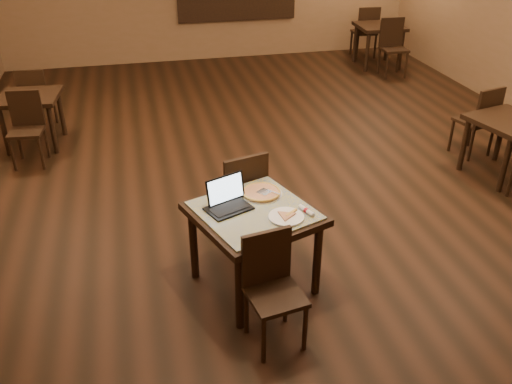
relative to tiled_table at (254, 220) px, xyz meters
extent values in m
plane|color=black|center=(0.82, 2.20, -0.66)|extent=(10.00, 10.00, 0.00)
cylinder|color=black|center=(-0.23, -0.49, -0.31)|extent=(0.07, 0.07, 0.71)
cylinder|color=black|center=(-0.49, 0.23, -0.31)|extent=(0.07, 0.07, 0.71)
cylinder|color=black|center=(0.49, -0.23, -0.31)|extent=(0.07, 0.07, 0.71)
cylinder|color=black|center=(0.23, 0.49, -0.31)|extent=(0.07, 0.07, 0.71)
cube|color=black|center=(0.00, 0.00, 0.06)|extent=(1.18, 1.18, 0.06)
cube|color=#1C43B6|center=(0.00, 0.00, 0.09)|extent=(1.08, 1.08, 0.02)
cylinder|color=black|center=(-0.14, -0.89, -0.45)|extent=(0.04, 0.04, 0.42)
cylinder|color=black|center=(-0.19, -0.56, -0.45)|extent=(0.04, 0.04, 0.42)
cylinder|color=black|center=(0.19, -0.84, -0.45)|extent=(0.04, 0.04, 0.42)
cylinder|color=black|center=(0.14, -0.51, -0.45)|extent=(0.04, 0.04, 0.42)
cube|color=black|center=(0.00, -0.70, -0.23)|extent=(0.45, 0.45, 0.04)
cube|color=black|center=(-0.03, -0.53, 0.01)|extent=(0.39, 0.10, 0.44)
cylinder|color=black|center=(0.13, 0.92, -0.43)|extent=(0.04, 0.04, 0.46)
cylinder|color=black|center=(0.22, 0.57, -0.43)|extent=(0.04, 0.04, 0.46)
cylinder|color=black|center=(-0.22, 0.83, -0.43)|extent=(0.04, 0.04, 0.46)
cylinder|color=black|center=(-0.13, 0.48, -0.43)|extent=(0.04, 0.04, 0.46)
cube|color=black|center=(0.00, 0.70, -0.18)|extent=(0.52, 0.52, 0.04)
cube|color=black|center=(0.05, 0.51, 0.09)|extent=(0.42, 0.15, 0.49)
cube|color=black|center=(-0.20, 0.05, 0.11)|extent=(0.42, 0.36, 0.02)
cube|color=black|center=(-0.20, 0.17, 0.23)|extent=(0.34, 0.18, 0.23)
cube|color=#C9E7FF|center=(-0.20, 0.17, 0.23)|extent=(0.31, 0.16, 0.20)
cylinder|color=white|center=(0.22, -0.18, 0.11)|extent=(0.28, 0.28, 0.02)
cylinder|color=silver|center=(0.12, 0.24, 0.11)|extent=(0.36, 0.36, 0.01)
cylinder|color=beige|center=(0.12, 0.24, 0.12)|extent=(0.32, 0.32, 0.02)
torus|color=gold|center=(0.12, 0.24, 0.12)|extent=(0.33, 0.33, 0.02)
cube|color=silver|center=(0.14, 0.22, 0.13)|extent=(0.23, 0.25, 0.01)
cylinder|color=white|center=(0.40, -0.14, 0.12)|extent=(0.09, 0.17, 0.04)
cylinder|color=maroon|center=(0.40, -0.14, 0.12)|extent=(0.05, 0.04, 0.04)
cylinder|color=black|center=(3.48, 5.64, -0.29)|extent=(0.07, 0.07, 0.74)
cylinder|color=black|center=(3.51, 6.30, -0.29)|extent=(0.07, 0.07, 0.74)
cylinder|color=black|center=(4.14, 5.61, -0.29)|extent=(0.07, 0.07, 0.74)
cylinder|color=black|center=(4.17, 6.27, -0.29)|extent=(0.07, 0.07, 0.74)
cube|color=black|center=(3.82, 5.96, 0.09)|extent=(0.87, 0.87, 0.06)
cylinder|color=black|center=(3.63, 5.10, -0.43)|extent=(0.04, 0.04, 0.47)
cylinder|color=black|center=(3.65, 5.48, -0.43)|extent=(0.04, 0.04, 0.47)
cylinder|color=black|center=(4.00, 5.08, -0.43)|extent=(0.04, 0.04, 0.47)
cylinder|color=black|center=(4.02, 5.46, -0.43)|extent=(0.04, 0.04, 0.47)
cube|color=black|center=(3.82, 5.28, -0.17)|extent=(0.46, 0.46, 0.04)
cube|color=black|center=(3.84, 5.48, 0.10)|extent=(0.44, 0.06, 0.50)
cylinder|color=black|center=(4.02, 6.81, -0.43)|extent=(0.04, 0.04, 0.47)
cylinder|color=black|center=(4.00, 6.43, -0.43)|extent=(0.04, 0.04, 0.47)
cylinder|color=black|center=(3.65, 6.83, -0.43)|extent=(0.04, 0.04, 0.47)
cylinder|color=black|center=(3.63, 6.45, -0.43)|extent=(0.04, 0.04, 0.47)
cube|color=black|center=(3.82, 6.63, -0.17)|extent=(0.46, 0.46, 0.04)
cube|color=black|center=(3.81, 6.43, 0.10)|extent=(0.44, 0.06, 0.50)
cylinder|color=black|center=(-2.50, 3.28, -0.33)|extent=(0.07, 0.07, 0.66)
cylinder|color=black|center=(-2.44, 3.88, -0.33)|extent=(0.07, 0.07, 0.66)
cylinder|color=black|center=(-1.91, 3.22, -0.33)|extent=(0.07, 0.07, 0.66)
cylinder|color=black|center=(-1.85, 3.82, -0.33)|extent=(0.07, 0.07, 0.66)
cube|color=black|center=(-2.18, 3.55, 0.01)|extent=(0.82, 0.82, 0.06)
cylinder|color=black|center=(-2.36, 2.79, -0.45)|extent=(0.04, 0.04, 0.42)
cylinder|color=black|center=(-2.32, 3.13, -0.45)|extent=(0.04, 0.04, 0.42)
cylinder|color=black|center=(-2.03, 2.76, -0.45)|extent=(0.04, 0.04, 0.42)
cylinder|color=black|center=(-1.99, 3.09, -0.45)|extent=(0.04, 0.04, 0.42)
cube|color=black|center=(-2.18, 2.94, -0.22)|extent=(0.43, 0.43, 0.04)
cube|color=black|center=(-2.16, 3.12, 0.02)|extent=(0.39, 0.08, 0.45)
cylinder|color=black|center=(-1.99, 4.30, -0.45)|extent=(0.04, 0.04, 0.42)
cylinder|color=black|center=(-2.03, 3.97, -0.45)|extent=(0.04, 0.04, 0.42)
cylinder|color=black|center=(-2.32, 4.34, -0.45)|extent=(0.04, 0.04, 0.42)
cylinder|color=black|center=(-2.36, 4.01, -0.45)|extent=(0.04, 0.04, 0.42)
cube|color=black|center=(-2.18, 4.16, -0.22)|extent=(0.43, 0.43, 0.04)
cube|color=black|center=(-2.19, 3.98, 0.02)|extent=(0.39, 0.08, 0.45)
cylinder|color=black|center=(3.11, 0.98, -0.32)|extent=(0.07, 0.07, 0.68)
cylinder|color=black|center=(2.97, 1.57, -0.32)|extent=(0.07, 0.07, 0.68)
cylinder|color=black|center=(3.57, 1.72, -0.32)|extent=(0.07, 0.07, 0.68)
cube|color=black|center=(3.34, 1.35, 0.03)|extent=(0.92, 0.92, 0.06)
cylinder|color=black|center=(3.13, 0.85, -0.45)|extent=(0.04, 0.04, 0.43)
cylinder|color=black|center=(3.47, 2.18, -0.45)|extent=(0.04, 0.04, 0.43)
cylinder|color=black|center=(3.55, 1.84, -0.45)|extent=(0.04, 0.04, 0.43)
cylinder|color=black|center=(3.13, 2.10, -0.45)|extent=(0.04, 0.04, 0.43)
cylinder|color=black|center=(3.21, 1.76, -0.45)|extent=(0.04, 0.04, 0.43)
cube|color=black|center=(3.34, 1.97, -0.21)|extent=(0.48, 0.48, 0.04)
cube|color=black|center=(3.38, 1.79, 0.04)|extent=(0.40, 0.13, 0.46)
camera|label=1|loc=(-0.85, -3.66, 2.39)|focal=38.00mm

